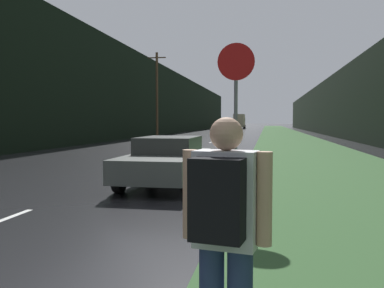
% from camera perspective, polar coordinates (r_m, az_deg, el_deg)
% --- Properties ---
extents(grass_verge, '(6.00, 240.00, 0.02)m').
position_cam_1_polar(grass_verge, '(38.84, 13.71, 0.58)').
color(grass_verge, '#33562D').
rests_on(grass_verge, ground_plane).
extents(lane_stripe_c, '(0.12, 3.00, 0.01)m').
position_cam_1_polar(lane_stripe_c, '(13.51, -9.20, -4.15)').
color(lane_stripe_c, silver).
rests_on(lane_stripe_c, ground_plane).
extents(lane_stripe_d, '(0.12, 3.00, 0.01)m').
position_cam_1_polar(lane_stripe_d, '(20.20, -2.50, -1.68)').
color(lane_stripe_d, silver).
rests_on(lane_stripe_d, ground_plane).
extents(lane_stripe_e, '(0.12, 3.00, 0.01)m').
position_cam_1_polar(lane_stripe_e, '(27.05, 0.82, -0.45)').
color(lane_stripe_e, silver).
rests_on(lane_stripe_e, ground_plane).
extents(lane_stripe_f, '(0.12, 3.00, 0.01)m').
position_cam_1_polar(lane_stripe_f, '(33.96, 2.80, 0.29)').
color(lane_stripe_f, silver).
rests_on(lane_stripe_f, ground_plane).
extents(treeline_far_side, '(2.00, 140.00, 8.98)m').
position_cam_1_polar(treeline_far_side, '(50.85, -5.86, 6.30)').
color(treeline_far_side, black).
rests_on(treeline_far_side, ground_plane).
extents(treeline_near_side, '(2.00, 140.00, 7.01)m').
position_cam_1_polar(treeline_near_side, '(49.45, 20.09, 5.07)').
color(treeline_near_side, black).
rests_on(treeline_near_side, ground_plane).
extents(utility_pole_far, '(1.80, 0.24, 8.41)m').
position_cam_1_polar(utility_pole_far, '(40.09, -4.94, 6.93)').
color(utility_pole_far, '#4C3823').
rests_on(utility_pole_far, ground_plane).
extents(stop_sign, '(0.71, 0.07, 3.21)m').
position_cam_1_polar(stop_sign, '(7.84, 6.16, 5.04)').
color(stop_sign, slate).
rests_on(stop_sign, ground_plane).
extents(hitchhiker_with_backpack, '(0.60, 0.47, 1.75)m').
position_cam_1_polar(hitchhiker_with_backpack, '(2.73, 4.56, -12.05)').
color(hitchhiker_with_backpack, navy).
rests_on(hitchhiker_with_backpack, ground_plane).
extents(car_passing_near, '(1.89, 4.57, 1.29)m').
position_cam_1_polar(car_passing_near, '(11.09, -3.44, -2.24)').
color(car_passing_near, '#4C514C').
rests_on(car_passing_near, ground_plane).
extents(delivery_truck, '(2.52, 8.57, 3.38)m').
position_cam_1_polar(delivery_truck, '(96.52, 6.68, 3.22)').
color(delivery_truck, '#6E684F').
rests_on(delivery_truck, ground_plane).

